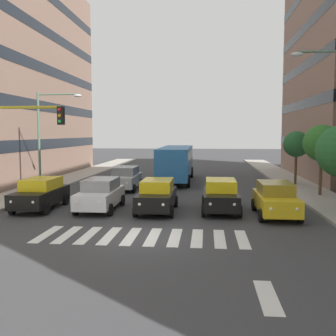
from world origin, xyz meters
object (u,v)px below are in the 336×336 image
(car_3, at_px, (100,194))
(car_4, at_px, (41,193))
(street_tree_2, at_px, (322,143))
(street_tree_3, at_px, (296,144))
(car_2, at_px, (157,195))
(car_1, at_px, (221,195))
(car_row2_0, at_px, (125,178))
(bus_behind_traffic, at_px, (176,160))
(street_lamp_right, at_px, (46,131))
(car_0, at_px, (275,199))

(car_3, relative_size, car_4, 1.00)
(car_4, bearing_deg, car_3, -177.87)
(car_4, relative_size, street_tree_2, 0.96)
(street_tree_3, bearing_deg, car_2, 48.95)
(car_1, height_order, car_row2_0, same)
(street_tree_2, bearing_deg, car_2, 29.45)
(car_1, bearing_deg, bus_behind_traffic, -75.08)
(car_row2_0, height_order, street_lamp_right, street_lamp_right)
(car_3, bearing_deg, street_lamp_right, -45.71)
(car_1, relative_size, car_2, 1.00)
(car_4, distance_m, bus_behind_traffic, 14.72)
(car_2, bearing_deg, street_tree_2, -150.55)
(car_4, bearing_deg, bus_behind_traffic, -116.32)
(car_1, bearing_deg, car_row2_0, -47.61)
(car_4, bearing_deg, car_2, 179.82)
(car_3, bearing_deg, car_1, -177.94)
(street_tree_2, bearing_deg, car_row2_0, -8.83)
(car_2, relative_size, car_4, 1.00)
(car_row2_0, bearing_deg, car_1, 132.39)
(bus_behind_traffic, bearing_deg, car_1, 104.92)
(car_2, bearing_deg, car_3, -2.62)
(car_1, distance_m, bus_behind_traffic, 13.28)
(car_0, xyz_separation_m, street_tree_2, (-3.97, -6.24, 2.68))
(bus_behind_traffic, relative_size, street_tree_2, 2.27)
(car_2, distance_m, car_4, 6.51)
(car_row2_0, bearing_deg, bus_behind_traffic, -122.09)
(car_2, xyz_separation_m, street_tree_2, (-10.12, -5.71, 2.68))
(car_2, distance_m, street_tree_2, 11.92)
(car_4, distance_m, street_tree_2, 17.78)
(car_4, distance_m, street_lamp_right, 6.83)
(car_0, bearing_deg, street_lamp_right, -22.65)
(car_0, height_order, street_tree_2, street_tree_2)
(car_4, relative_size, car_row2_0, 1.00)
(street_tree_3, bearing_deg, car_3, 40.57)
(car_0, bearing_deg, car_row2_0, -41.23)
(car_3, height_order, car_4, same)
(car_1, distance_m, car_3, 6.57)
(street_lamp_right, bearing_deg, car_1, 156.41)
(street_lamp_right, relative_size, street_tree_2, 1.49)
(bus_behind_traffic, relative_size, street_tree_3, 2.48)
(car_3, xyz_separation_m, street_tree_2, (-13.27, -5.57, 2.68))
(car_row2_0, height_order, street_tree_3, street_tree_3)
(car_3, distance_m, car_4, 3.36)
(car_4, height_order, street_lamp_right, street_lamp_right)
(car_3, relative_size, car_row2_0, 1.00)
(street_tree_2, relative_size, street_tree_3, 1.09)
(bus_behind_traffic, xyz_separation_m, street_tree_3, (-9.74, 2.00, 1.47))
(car_2, bearing_deg, street_tree_3, -131.05)
(car_4, distance_m, street_tree_3, 19.87)
(car_0, relative_size, car_3, 1.00)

